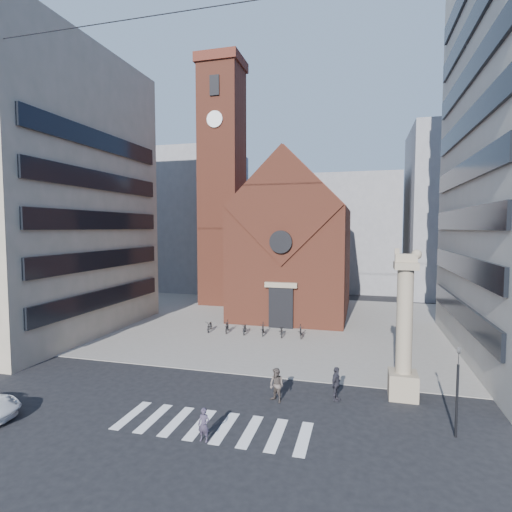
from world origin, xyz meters
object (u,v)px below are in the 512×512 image
at_px(pedestrian_0, 204,425).
at_px(scooter_0, 210,326).
at_px(lion_column, 404,339).
at_px(pedestrian_1, 277,385).
at_px(traffic_light, 457,390).
at_px(pedestrian_2, 336,384).

height_order(pedestrian_0, scooter_0, pedestrian_0).
height_order(lion_column, pedestrian_1, lion_column).
bearing_deg(scooter_0, pedestrian_1, -66.14).
xyz_separation_m(pedestrian_0, pedestrian_1, (2.37, 4.96, 0.18)).
distance_m(lion_column, pedestrian_1, 7.79).
relative_size(traffic_light, pedestrian_1, 2.24).
height_order(traffic_light, pedestrian_2, traffic_light).
xyz_separation_m(traffic_light, pedestrian_2, (-5.72, 2.59, -1.31)).
relative_size(traffic_light, pedestrian_0, 2.77).
bearing_deg(traffic_light, pedestrian_2, 155.66).
distance_m(pedestrian_0, pedestrian_1, 5.50).
height_order(lion_column, scooter_0, lion_column).
bearing_deg(pedestrian_2, scooter_0, 62.17).
bearing_deg(pedestrian_2, pedestrian_1, 124.34).
height_order(pedestrian_0, pedestrian_2, pedestrian_2).
xyz_separation_m(traffic_light, pedestrian_0, (-11.33, -3.40, -1.51)).
bearing_deg(pedestrian_1, lion_column, 49.36).
distance_m(traffic_light, pedestrian_2, 6.41).
xyz_separation_m(pedestrian_1, scooter_0, (-9.35, 13.40, -0.41)).
bearing_deg(lion_column, pedestrian_0, -141.59).
bearing_deg(pedestrian_0, lion_column, 41.37).
bearing_deg(traffic_light, pedestrian_0, -163.28).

